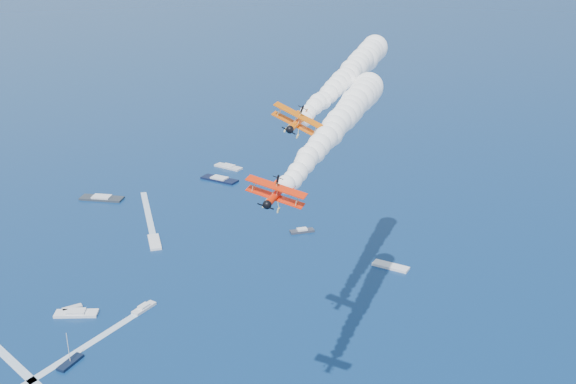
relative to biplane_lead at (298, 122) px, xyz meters
name	(u,v)px	position (x,y,z in m)	size (l,w,h in m)	color
biplane_lead	(298,122)	(0.00, 0.00, 0.00)	(8.08, 9.07, 5.46)	#EF6105
biplane_trail	(276,194)	(-12.86, -20.11, -3.23)	(7.48, 8.39, 5.05)	#FF2705
smoke_trail_lead	(344,79)	(19.07, 18.26, 1.98)	(39.73, 38.30, 9.89)	white
smoke_trail_trail	(334,128)	(5.98, -1.61, -1.25)	(39.32, 38.72, 9.89)	white
spectator_boats	(117,259)	(-18.11, 81.63, -59.50)	(215.67, 166.95, 0.70)	silver
boat_wakes	(89,296)	(-28.87, 64.25, -59.82)	(59.01, 107.91, 0.04)	white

